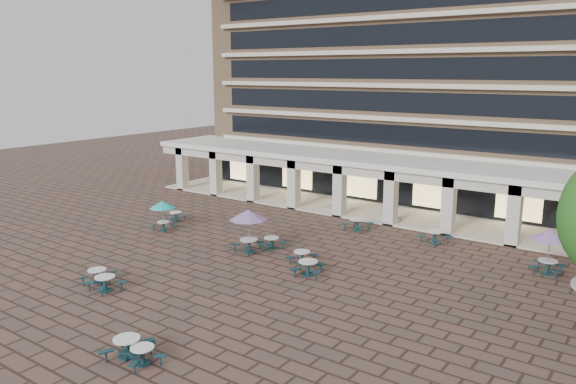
% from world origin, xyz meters
% --- Properties ---
extents(ground, '(120.00, 120.00, 0.00)m').
position_xyz_m(ground, '(0.00, 0.00, 0.00)').
color(ground, brown).
rests_on(ground, ground).
extents(apartment_building, '(40.00, 15.50, 25.20)m').
position_xyz_m(apartment_building, '(0.00, 25.47, 12.60)').
color(apartment_building, tan).
rests_on(apartment_building, ground).
extents(retail_arcade, '(42.00, 6.60, 4.40)m').
position_xyz_m(retail_arcade, '(0.00, 14.80, 3.00)').
color(retail_arcade, white).
rests_on(retail_arcade, ground).
extents(picnic_table_0, '(1.82, 1.82, 0.76)m').
position_xyz_m(picnic_table_0, '(-4.06, -7.32, 0.46)').
color(picnic_table_0, '#14353E').
rests_on(picnic_table_0, ground).
extents(picnic_table_1, '(2.12, 2.12, 0.78)m').
position_xyz_m(picnic_table_1, '(2.23, -11.00, 0.47)').
color(picnic_table_1, '#14353E').
rests_on(picnic_table_1, ground).
extents(picnic_table_2, '(1.84, 1.84, 0.68)m').
position_xyz_m(picnic_table_2, '(3.14, -11.00, 0.41)').
color(picnic_table_2, '#14353E').
rests_on(picnic_table_2, ground).
extents(picnic_table_4, '(1.80, 1.80, 2.08)m').
position_xyz_m(picnic_table_4, '(-9.94, 1.83, 1.77)').
color(picnic_table_4, '#14353E').
rests_on(picnic_table_4, ground).
extents(picnic_table_5, '(1.95, 1.95, 0.71)m').
position_xyz_m(picnic_table_5, '(-5.36, -6.84, 0.43)').
color(picnic_table_5, '#14353E').
rests_on(picnic_table_5, ground).
extents(picnic_table_6, '(2.29, 2.29, 2.64)m').
position_xyz_m(picnic_table_6, '(-2.14, 1.65, 2.25)').
color(picnic_table_6, '#14353E').
rests_on(picnic_table_6, ground).
extents(picnic_table_7, '(2.14, 2.14, 0.80)m').
position_xyz_m(picnic_table_7, '(2.98, 0.48, 0.48)').
color(picnic_table_7, '#14353E').
rests_on(picnic_table_7, ground).
extents(picnic_table_8, '(1.76, 1.76, 0.67)m').
position_xyz_m(picnic_table_8, '(-11.17, 4.12, 0.40)').
color(picnic_table_8, '#14353E').
rests_on(picnic_table_8, ground).
extents(picnic_table_9, '(1.75, 1.75, 0.71)m').
position_xyz_m(picnic_table_9, '(1.62, 1.88, 0.42)').
color(picnic_table_9, '#14353E').
rests_on(picnic_table_9, ground).
extents(picnic_table_10, '(1.84, 1.84, 0.71)m').
position_xyz_m(picnic_table_10, '(-1.47, 3.04, 0.42)').
color(picnic_table_10, '#14353E').
rests_on(picnic_table_10, ground).
extents(picnic_table_11, '(2.16, 2.16, 2.49)m').
position_xyz_m(picnic_table_11, '(13.45, 8.23, 2.11)').
color(picnic_table_11, '#14353E').
rests_on(picnic_table_11, ground).
extents(picnic_table_12, '(1.92, 1.92, 0.82)m').
position_xyz_m(picnic_table_12, '(0.90, 9.72, 0.49)').
color(picnic_table_12, '#14353E').
rests_on(picnic_table_12, ground).
extents(picnic_table_13, '(2.18, 2.18, 0.81)m').
position_xyz_m(picnic_table_13, '(6.38, 10.00, 0.48)').
color(picnic_table_13, '#14353E').
rests_on(picnic_table_13, ground).
extents(planter_left, '(1.50, 0.63, 1.24)m').
position_xyz_m(planter_left, '(-2.76, 12.90, 0.49)').
color(planter_left, gray).
rests_on(planter_left, ground).
extents(planter_right, '(1.50, 0.67, 1.29)m').
position_xyz_m(planter_right, '(1.88, 12.90, 0.53)').
color(planter_right, gray).
rests_on(planter_right, ground).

